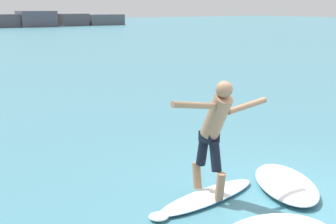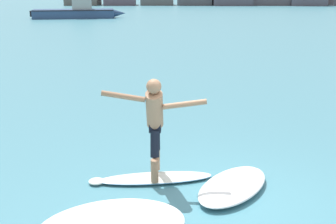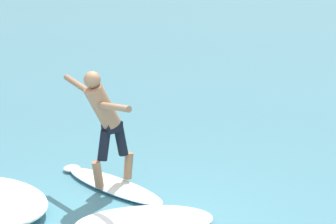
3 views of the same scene
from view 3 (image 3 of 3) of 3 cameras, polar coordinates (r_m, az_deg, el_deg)
name	(u,v)px [view 3 (image 3 of 3)]	position (r m, az deg, el deg)	size (l,w,h in m)	color
surfboard	(112,185)	(8.72, -5.69, -7.37)	(2.20, 0.83, 0.23)	white
surfer	(104,118)	(8.24, -6.48, -0.56)	(1.71, 0.80, 1.79)	#997052
wave_foam_at_tail	(145,222)	(7.51, -2.39, -11.07)	(1.69, 2.02, 0.19)	white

